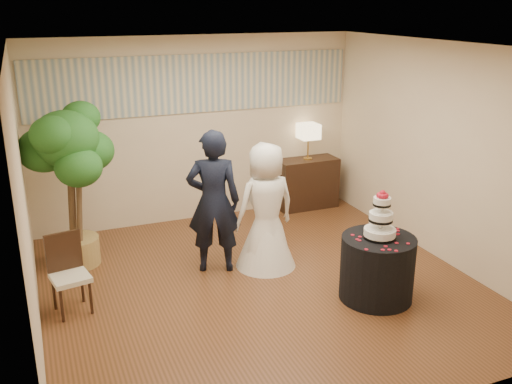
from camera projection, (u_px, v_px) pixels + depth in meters
name	position (u px, v px, depth m)	size (l,w,h in m)	color
floor	(261.00, 285.00, 6.87)	(5.00, 5.00, 0.00)	brown
ceiling	(262.00, 47.00, 5.98)	(5.00, 5.00, 0.00)	white
wall_back	(198.00, 130.00, 8.62)	(5.00, 0.06, 2.80)	beige
wall_front	(391.00, 264.00, 4.23)	(5.00, 0.06, 2.80)	beige
wall_left	(24.00, 202.00, 5.53)	(0.06, 5.00, 2.80)	beige
wall_right	(440.00, 153.00, 7.32)	(0.06, 5.00, 2.80)	beige
mural_border	(196.00, 84.00, 8.38)	(4.90, 0.02, 0.85)	#ABAE9E
groom	(214.00, 202.00, 7.01)	(0.66, 0.44, 1.82)	black
bride	(266.00, 206.00, 7.14)	(0.79, 0.77, 1.63)	white
cake_table	(377.00, 268.00, 6.47)	(0.84, 0.84, 0.75)	black
wedding_cake	(381.00, 214.00, 6.27)	(0.36, 0.36, 0.56)	white
console	(307.00, 183.00, 9.38)	(0.99, 0.44, 0.82)	black
table_lamp	(308.00, 142.00, 9.16)	(0.30, 0.30, 0.58)	beige
ficus_tree	(71.00, 186.00, 7.10)	(1.01, 1.01, 2.13)	#235E1F
side_chair	(70.00, 275.00, 6.15)	(0.40, 0.42, 0.88)	black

